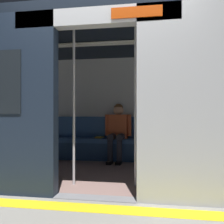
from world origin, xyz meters
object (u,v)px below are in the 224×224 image
train_car (109,80)px  handbag (142,135)px  bench_seat (122,144)px  person_seated (118,128)px  book (100,137)px  grab_pole_door (74,106)px  grab_pole_far (136,106)px

train_car → handbag: train_car is taller
bench_seat → handbag: size_ratio=11.62×
train_car → person_seated: train_car is taller
person_seated → book: bearing=-18.2°
bench_seat → grab_pole_door: 2.07m
bench_seat → grab_pole_door: bearing=77.4°
book → grab_pole_door: bearing=96.3°
person_seated → book: (0.41, -0.13, -0.21)m
person_seated → grab_pole_door: bearing=79.4°
train_car → grab_pole_door: (0.36, 0.78, -0.45)m
bench_seat → book: bearing=-9.5°
train_car → bench_seat: (-0.06, -1.11, -1.19)m
train_car → bench_seat: 1.63m
book → grab_pole_door: grab_pole_door is taller
handbag → grab_pole_door: 2.21m
person_seated → grab_pole_far: (-0.50, 1.75, 0.41)m
train_car → handbag: 1.63m
bench_seat → grab_pole_far: size_ratio=1.39×
handbag → person_seated: bearing=14.8°
train_car → book: 1.66m
handbag → grab_pole_far: size_ratio=0.12×
train_car → book: size_ratio=29.09×
book → grab_pole_far: size_ratio=0.10×
grab_pole_door → grab_pole_far: bearing=-174.6°
person_seated → train_car: bearing=91.0°
train_car → grab_pole_far: 0.96m
bench_seat → grab_pole_far: bearing=103.1°
handbag → book: size_ratio=1.18×
person_seated → grab_pole_far: 1.87m
handbag → grab_pole_door: grab_pole_door is taller
grab_pole_far → person_seated: bearing=-74.1°
person_seated → handbag: size_ratio=4.54×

